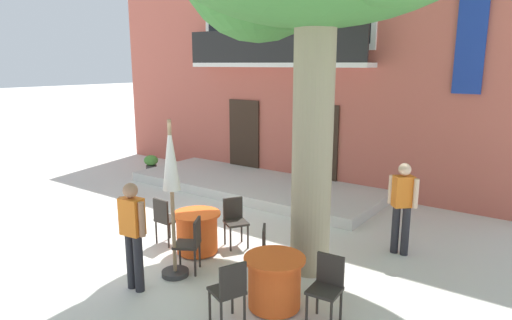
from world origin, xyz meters
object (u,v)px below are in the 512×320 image
at_px(cafe_chair_middle_1, 271,250).
at_px(cafe_chair_middle_0, 327,284).
at_px(cafe_table_middle, 274,282).
at_px(cafe_chair_middle_2, 229,289).
at_px(pedestrian_mid_plaza, 402,203).
at_px(pedestrian_near_entrance, 133,230).
at_px(cafe_chair_near_tree_0, 165,218).
at_px(cafe_umbrella, 171,176).
at_px(cafe_table_near_tree, 197,232).
at_px(cafe_chair_near_tree_2, 235,218).
at_px(cafe_chair_near_tree_1, 191,241).
at_px(ground_planter_left, 151,163).

bearing_deg(cafe_chair_middle_1, cafe_chair_middle_0, -20.76).
xyz_separation_m(cafe_table_middle, cafe_chair_middle_2, (-0.22, -0.72, 0.14)).
relative_size(cafe_chair_middle_1, pedestrian_mid_plaza, 0.54).
bearing_deg(cafe_chair_middle_2, cafe_chair_middle_1, 100.69).
bearing_deg(pedestrian_near_entrance, cafe_chair_middle_1, 42.38).
height_order(cafe_chair_near_tree_0, cafe_chair_middle_0, same).
relative_size(cafe_chair_middle_0, cafe_umbrella, 0.36).
bearing_deg(cafe_chair_middle_0, cafe_table_near_tree, 168.34).
relative_size(cafe_table_middle, cafe_umbrella, 0.34).
height_order(cafe_chair_near_tree_2, cafe_table_middle, cafe_chair_near_tree_2).
relative_size(cafe_chair_near_tree_1, cafe_chair_middle_0, 1.00).
bearing_deg(ground_planter_left, cafe_chair_near_tree_0, -38.36).
relative_size(cafe_table_middle, cafe_chair_middle_1, 0.95).
xyz_separation_m(cafe_chair_near_tree_0, cafe_chair_middle_0, (3.67, -0.54, 0.00)).
xyz_separation_m(cafe_chair_near_tree_0, pedestrian_mid_plaza, (3.74, 2.19, 0.42)).
xyz_separation_m(cafe_chair_near_tree_0, pedestrian_near_entrance, (0.92, -1.48, 0.42)).
bearing_deg(cafe_table_near_tree, cafe_table_middle, -18.68).
xyz_separation_m(cafe_chair_near_tree_2, cafe_umbrella, (-0.01, -1.55, 1.14)).
xyz_separation_m(cafe_chair_near_tree_1, ground_planter_left, (-5.89, 4.25, -0.22)).
height_order(cafe_table_middle, pedestrian_near_entrance, pedestrian_near_entrance).
bearing_deg(cafe_chair_middle_1, cafe_table_near_tree, 175.21).
height_order(cafe_chair_near_tree_0, cafe_chair_middle_2, same).
xyz_separation_m(cafe_table_near_tree, ground_planter_left, (-5.44, 3.64, -0.09)).
relative_size(cafe_chair_near_tree_1, cafe_chair_middle_1, 1.00).
xyz_separation_m(cafe_chair_middle_0, cafe_chair_middle_1, (-1.21, 0.46, 0.00)).
bearing_deg(cafe_chair_near_tree_1, cafe_chair_middle_1, 20.23).
bearing_deg(cafe_table_near_tree, cafe_chair_near_tree_0, -175.10).
xyz_separation_m(cafe_chair_middle_0, ground_planter_left, (-8.35, 4.25, -0.22)).
distance_m(cafe_chair_near_tree_2, cafe_chair_middle_2, 2.68).
distance_m(cafe_chair_near_tree_0, cafe_chair_near_tree_1, 1.32).
relative_size(cafe_chair_middle_1, cafe_chair_middle_2, 1.00).
bearing_deg(pedestrian_near_entrance, cafe_chair_near_tree_0, 122.07).
height_order(cafe_table_near_tree, cafe_chair_near_tree_2, cafe_chair_near_tree_2).
height_order(cafe_table_middle, cafe_chair_middle_2, cafe_chair_middle_2).
bearing_deg(cafe_chair_middle_2, cafe_chair_middle_0, 41.62).
distance_m(cafe_table_middle, ground_planter_left, 8.78).
bearing_deg(cafe_chair_middle_1, cafe_umbrella, -152.20).
bearing_deg(ground_planter_left, pedestrian_mid_plaza, -10.24).
bearing_deg(cafe_chair_near_tree_0, cafe_table_near_tree, 4.90).
relative_size(cafe_chair_near_tree_1, pedestrian_mid_plaza, 0.54).
xyz_separation_m(cafe_chair_middle_1, cafe_chair_middle_2, (0.25, -1.31, 0.00)).
distance_m(cafe_table_near_tree, pedestrian_near_entrance, 1.65).
relative_size(cafe_umbrella, pedestrian_near_entrance, 1.52).
bearing_deg(cafe_chair_near_tree_0, cafe_chair_middle_0, -8.34).
bearing_deg(ground_planter_left, cafe_chair_middle_1, -27.93).
distance_m(cafe_chair_near_tree_1, cafe_chair_middle_2, 1.73).
bearing_deg(cafe_chair_near_tree_0, pedestrian_near_entrance, -57.93).
xyz_separation_m(cafe_chair_near_tree_1, cafe_chair_middle_2, (1.50, -0.85, 0.00)).
xyz_separation_m(cafe_chair_near_tree_1, pedestrian_mid_plaza, (2.54, 2.73, 0.42)).
relative_size(cafe_chair_near_tree_0, cafe_chair_near_tree_2, 1.00).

